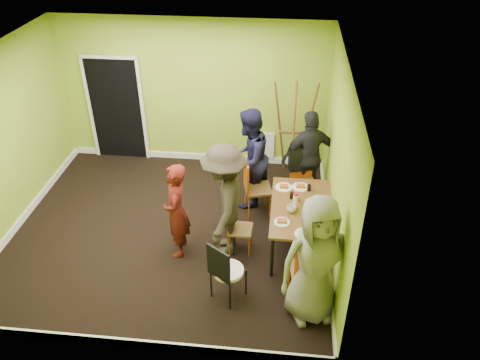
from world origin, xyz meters
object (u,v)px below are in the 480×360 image
object	(u,v)px
easel	(293,131)
person_left_far	(249,159)
person_left_near	(225,201)
chair_left_near	(236,225)
person_standing	(177,211)
blue_bottle	(317,214)
chair_left_far	(253,184)
chair_front_end	(308,269)
dining_table	(302,210)
thermos	(295,201)
chair_bentwood	(225,269)
chair_back_end	(302,165)
person_front_end	(316,261)
orange_bottle	(299,199)
person_back_end	(309,157)

from	to	relation	value
easel	person_left_far	distance (m)	1.17
person_left_near	chair_left_near	bearing A→B (deg)	94.05
easel	person_standing	world-z (taller)	easel
blue_bottle	person_left_near	xyz separation A→B (m)	(-1.31, 0.08, 0.05)
chair_left_far	chair_front_end	world-z (taller)	chair_front_end
dining_table	person_standing	bearing A→B (deg)	-170.43
chair_left_far	chair_front_end	xyz separation A→B (m)	(0.86, -1.87, 0.00)
dining_table	chair_left_near	world-z (taller)	chair_left_near
chair_front_end	person_left_far	size ratio (longest dim) A/B	0.58
thermos	person_left_near	world-z (taller)	person_left_near
chair_left_near	chair_bentwood	size ratio (longest dim) A/B	0.89
chair_back_end	person_front_end	size ratio (longest dim) A/B	0.57
dining_table	easel	bearing A→B (deg)	94.49
chair_front_end	person_left_far	bearing A→B (deg)	105.79
blue_bottle	person_left_far	xyz separation A→B (m)	(-1.07, 1.33, 0.03)
easel	person_standing	xyz separation A→B (m)	(-1.65, -2.29, -0.20)
orange_bottle	person_front_end	world-z (taller)	person_front_end
thermos	person_back_end	xyz separation A→B (m)	(0.23, 1.36, -0.03)
chair_left_far	person_left_near	bearing A→B (deg)	-33.33
easel	thermos	world-z (taller)	easel
chair_left_near	easel	size ratio (longest dim) A/B	0.44
easel	person_left_near	bearing A→B (deg)	-113.88
easel	blue_bottle	bearing A→B (deg)	-81.09
chair_left_near	easel	xyz separation A→B (m)	(0.80, 2.16, 0.48)
person_front_end	person_left_near	bearing A→B (deg)	121.05
orange_bottle	chair_bentwood	bearing A→B (deg)	-125.74
person_left_near	chair_front_end	bearing A→B (deg)	53.76
chair_front_end	person_front_end	distance (m)	0.40
person_standing	chair_front_end	bearing A→B (deg)	59.63
chair_left_near	dining_table	bearing A→B (deg)	101.54
easel	person_standing	distance (m)	2.83
chair_left_far	chair_back_end	size ratio (longest dim) A/B	0.98
chair_back_end	person_left_far	world-z (taller)	person_left_far
chair_bentwood	person_back_end	size ratio (longest dim) A/B	0.57
orange_bottle	person_left_near	distance (m)	1.11
chair_back_end	chair_bentwood	world-z (taller)	chair_back_end
dining_table	chair_back_end	size ratio (longest dim) A/B	1.44
chair_front_end	person_left_far	distance (m)	2.39
easel	blue_bottle	size ratio (longest dim) A/B	10.48
person_standing	person_left_far	xyz separation A→B (m)	(0.92, 1.37, 0.12)
chair_left_far	chair_left_near	xyz separation A→B (m)	(-0.18, -0.95, -0.10)
thermos	person_left_near	xyz separation A→B (m)	(-1.01, -0.14, 0.03)
chair_left_far	person_left_far	bearing A→B (deg)	-174.83
person_left_near	person_back_end	world-z (taller)	person_left_near
blue_bottle	person_standing	distance (m)	2.00
person_standing	chair_left_far	bearing A→B (deg)	128.96
chair_left_near	chair_bentwood	distance (m)	1.00
chair_front_end	person_left_near	xyz separation A→B (m)	(-1.20, 0.92, 0.32)
chair_left_far	person_standing	size ratio (longest dim) A/B	0.67
chair_bentwood	chair_front_end	bearing A→B (deg)	37.48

